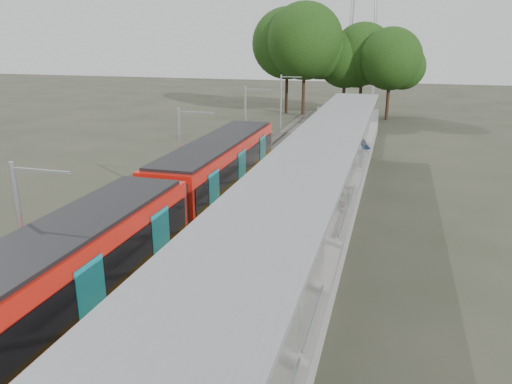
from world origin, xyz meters
The scene contains 13 objects.
trackbed centered at (-4.50, 20.00, 0.12)m, with size 3.00×70.00×0.24m, color #59544C.
platform centered at (0.00, 20.00, 0.50)m, with size 6.00×50.00×1.00m, color gray.
tactile_strip centered at (-2.55, 20.00, 1.01)m, with size 0.60×50.00×0.02m, color yellow.
end_fence centered at (0.00, 44.95, 1.60)m, with size 6.00×0.10×1.20m, color #9EA0A5.
train centered at (-4.50, 12.79, 2.05)m, with size 2.74×27.60×3.62m.
canopy centered at (1.61, 16.19, 4.20)m, with size 3.27×38.00×3.66m.
tree_cluster centered at (-3.48, 53.68, 7.55)m, with size 19.28×10.54×12.65m.
catenary_masts centered at (-6.22, 19.00, 2.91)m, with size 2.08×48.16×5.40m.
bench_mid centered at (1.75, 18.68, 1.56)m, with size 0.85×1.62×1.06m.
bench_far centered at (2.62, 30.77, 1.49)m, with size 0.78×1.43×0.94m.
info_pillar_near centered at (0.78, 10.97, 1.72)m, with size 0.38×0.38×1.67m.
info_pillar_far centered at (1.35, 20.71, 1.78)m, with size 0.40×0.40×1.79m.
litter_bin centered at (0.83, 14.84, 1.51)m, with size 0.50×0.50×1.02m, color #9EA0A5.
Camera 1 is at (4.53, -4.84, 8.96)m, focal length 35.00 mm.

